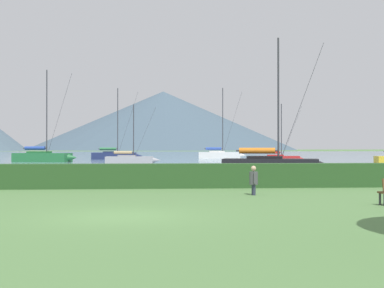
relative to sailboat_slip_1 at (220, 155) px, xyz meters
name	(u,v)px	position (x,y,z in m)	size (l,w,h in m)	color
ground_plane	(121,216)	(-13.48, -80.43, -0.74)	(1000.00, 1000.00, 0.00)	#517A42
harbor_water	(147,155)	(-13.48, 56.57, -0.74)	(320.00, 246.00, 0.00)	slate
hedge_line	(133,176)	(-13.48, -69.43, -0.13)	(80.00, 1.20, 1.21)	#284C23
sailboat_slip_1	(220,155)	(0.00, 0.00, 0.00)	(8.77, 3.19, 12.90)	white
sailboat_slip_3	(278,159)	(4.48, -26.01, -0.19)	(6.69, 2.72, 7.87)	red
sailboat_slip_4	(272,164)	(-3.20, -55.38, -0.04)	(8.60, 4.36, 10.55)	black
sailboat_slip_5	(115,155)	(-18.67, -4.78, -0.02)	(8.57, 2.86, 12.15)	navy
sailboat_slip_6	(130,159)	(-15.08, -30.25, -0.19)	(6.77, 2.39, 7.31)	#9E9EA3
sailboat_slip_7	(43,156)	(-27.62, -20.06, 0.04)	(9.34, 4.82, 12.92)	#236B38
person_seated_viewer	(254,179)	(-8.24, -73.80, -0.05)	(0.36, 0.57, 1.25)	#2D3347
distant_hill_central_peak	(163,121)	(-2.28, 334.07, 22.87)	(213.62, 213.62, 47.22)	#425666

